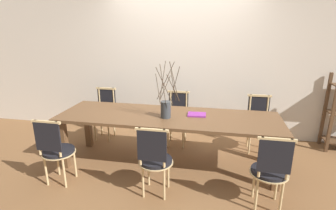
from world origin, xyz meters
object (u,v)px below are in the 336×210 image
Objects in this scene: dining_table at (168,121)px; book_stack at (197,115)px; chair_near_center at (270,169)px; vase_centerpiece at (166,108)px; chair_far_center at (258,122)px.

dining_table is 0.40m from book_stack.
book_stack reaches higher than dining_table.
chair_near_center is 1.20m from book_stack.
dining_table is at bearing -167.16° from book_stack.
vase_centerpiece reaches higher than chair_near_center.
vase_centerpiece is at bearing -156.64° from book_stack.
dining_table is 3.40× the size of chair_far_center.
vase_centerpiece reaches higher than dining_table.
book_stack is (0.40, 0.17, -0.12)m from vase_centerpiece.
vase_centerpiece reaches higher than book_stack.
chair_near_center is at bearing -27.17° from vase_centerpiece.
chair_far_center is 1.14m from book_stack.
chair_far_center is 1.15× the size of vase_centerpiece.
chair_near_center is 1.45m from vase_centerpiece.
book_stack is at bearing 23.36° from vase_centerpiece.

